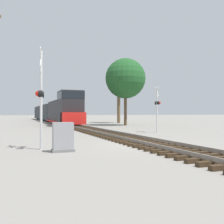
# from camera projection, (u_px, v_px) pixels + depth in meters

# --- Properties ---
(ground_plane) EXTENTS (400.00, 400.00, 0.00)m
(ground_plane) POSITION_uv_depth(u_px,v_px,m) (148.00, 145.00, 14.09)
(ground_plane) COLOR gray
(rail_track_bed) EXTENTS (2.60, 160.00, 0.31)m
(rail_track_bed) POSITION_uv_depth(u_px,v_px,m) (148.00, 142.00, 14.09)
(rail_track_bed) COLOR #382819
(rail_track_bed) RESTS_ON ground
(freight_train) EXTENTS (2.94, 50.21, 4.58)m
(freight_train) POSITION_uv_depth(u_px,v_px,m) (50.00, 112.00, 53.83)
(freight_train) COLOR #232326
(freight_train) RESTS_ON ground
(crossing_signal_near) EXTENTS (0.47, 1.02, 4.74)m
(crossing_signal_near) POSITION_uv_depth(u_px,v_px,m) (41.00, 95.00, 12.29)
(crossing_signal_near) COLOR silver
(crossing_signal_near) RESTS_ON ground
(crossing_signal_far) EXTENTS (0.54, 1.01, 4.05)m
(crossing_signal_far) POSITION_uv_depth(u_px,v_px,m) (157.00, 105.00, 23.00)
(crossing_signal_far) COLOR silver
(crossing_signal_far) RESTS_ON ground
(relay_cabinet) EXTENTS (0.98, 0.52, 1.30)m
(relay_cabinet) POSITION_uv_depth(u_px,v_px,m) (63.00, 137.00, 11.57)
(relay_cabinet) COLOR slate
(relay_cabinet) RESTS_ON ground
(tree_far_right) EXTENTS (5.56, 5.56, 9.29)m
(tree_far_right) POSITION_uv_depth(u_px,v_px,m) (125.00, 79.00, 36.26)
(tree_far_right) COLOR brown
(tree_far_right) RESTS_ON ground
(tree_mid_background) EXTENTS (4.20, 4.20, 9.31)m
(tree_mid_background) POSITION_uv_depth(u_px,v_px,m) (119.00, 82.00, 45.05)
(tree_mid_background) COLOR brown
(tree_mid_background) RESTS_ON ground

